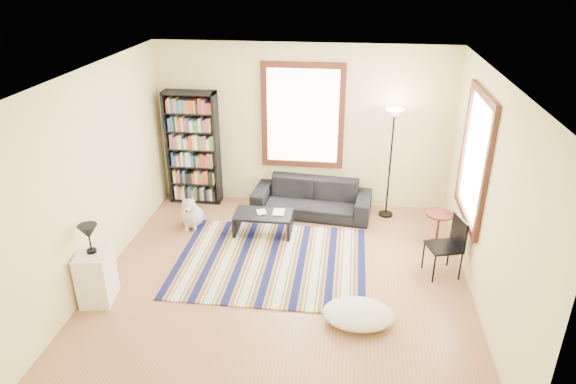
# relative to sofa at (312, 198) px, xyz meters

# --- Properties ---
(floor) EXTENTS (5.00, 5.00, 0.10)m
(floor) POSITION_rel_sofa_xyz_m (-0.21, -2.05, -0.34)
(floor) COLOR #9F6A48
(floor) RESTS_ON ground
(ceiling) EXTENTS (5.00, 5.00, 0.10)m
(ceiling) POSITION_rel_sofa_xyz_m (-0.21, -2.05, 2.56)
(ceiling) COLOR white
(ceiling) RESTS_ON floor
(wall_back) EXTENTS (5.00, 0.10, 2.80)m
(wall_back) POSITION_rel_sofa_xyz_m (-0.21, 0.50, 1.11)
(wall_back) COLOR beige
(wall_back) RESTS_ON floor
(wall_front) EXTENTS (5.00, 0.10, 2.80)m
(wall_front) POSITION_rel_sofa_xyz_m (-0.21, -4.60, 1.11)
(wall_front) COLOR beige
(wall_front) RESTS_ON floor
(wall_left) EXTENTS (0.10, 5.00, 2.80)m
(wall_left) POSITION_rel_sofa_xyz_m (-2.76, -2.05, 1.11)
(wall_left) COLOR beige
(wall_left) RESTS_ON floor
(wall_right) EXTENTS (0.10, 5.00, 2.80)m
(wall_right) POSITION_rel_sofa_xyz_m (2.34, -2.05, 1.11)
(wall_right) COLOR beige
(wall_right) RESTS_ON floor
(window_back) EXTENTS (1.20, 0.06, 1.60)m
(window_back) POSITION_rel_sofa_xyz_m (-0.21, 0.42, 1.31)
(window_back) COLOR white
(window_back) RESTS_ON wall_back
(window_right) EXTENTS (0.06, 1.20, 1.60)m
(window_right) POSITION_rel_sofa_xyz_m (2.26, -1.25, 1.31)
(window_right) COLOR white
(window_right) RESTS_ON wall_right
(rug) EXTENTS (2.77, 2.21, 0.02)m
(rug) POSITION_rel_sofa_xyz_m (-0.45, -1.61, -0.28)
(rug) COLOR #0D1243
(rug) RESTS_ON floor
(sofa) EXTENTS (2.05, 0.96, 0.58)m
(sofa) POSITION_rel_sofa_xyz_m (0.00, 0.00, 0.00)
(sofa) COLOR black
(sofa) RESTS_ON floor
(bookshelf) EXTENTS (0.90, 0.30, 2.00)m
(bookshelf) POSITION_rel_sofa_xyz_m (-2.11, 0.27, 0.71)
(bookshelf) COLOR black
(bookshelf) RESTS_ON floor
(coffee_table) EXTENTS (1.01, 0.76, 0.36)m
(coffee_table) POSITION_rel_sofa_xyz_m (-0.70, -0.80, -0.11)
(coffee_table) COLOR black
(coffee_table) RESTS_ON floor
(book_a) EXTENTS (0.22, 0.19, 0.02)m
(book_a) POSITION_rel_sofa_xyz_m (-0.80, -0.80, 0.08)
(book_a) COLOR beige
(book_a) RESTS_ON coffee_table
(book_b) EXTENTS (0.18, 0.24, 0.02)m
(book_b) POSITION_rel_sofa_xyz_m (-0.55, -0.75, 0.08)
(book_b) COLOR beige
(book_b) RESTS_ON coffee_table
(floor_cushion) EXTENTS (0.99, 0.82, 0.22)m
(floor_cushion) POSITION_rel_sofa_xyz_m (0.80, -2.81, -0.18)
(floor_cushion) COLOR beige
(floor_cushion) RESTS_ON floor
(floor_lamp) EXTENTS (0.31, 0.31, 1.86)m
(floor_lamp) POSITION_rel_sofa_xyz_m (1.27, 0.10, 0.64)
(floor_lamp) COLOR black
(floor_lamp) RESTS_ON floor
(side_table) EXTENTS (0.49, 0.49, 0.54)m
(side_table) POSITION_rel_sofa_xyz_m (1.99, -0.81, -0.02)
(side_table) COLOR #4C2213
(side_table) RESTS_ON floor
(folding_chair) EXTENTS (0.52, 0.50, 0.86)m
(folding_chair) POSITION_rel_sofa_xyz_m (1.94, -1.62, 0.14)
(folding_chair) COLOR black
(folding_chair) RESTS_ON floor
(white_cabinet) EXTENTS (0.45, 0.55, 0.70)m
(white_cabinet) POSITION_rel_sofa_xyz_m (-2.51, -2.77, 0.06)
(white_cabinet) COLOR white
(white_cabinet) RESTS_ON floor
(table_lamp) EXTENTS (0.31, 0.31, 0.38)m
(table_lamp) POSITION_rel_sofa_xyz_m (-2.51, -2.77, 0.60)
(table_lamp) COLOR black
(table_lamp) RESTS_ON white_cabinet
(dog) EXTENTS (0.46, 0.60, 0.57)m
(dog) POSITION_rel_sofa_xyz_m (-1.89, -0.69, -0.01)
(dog) COLOR silver
(dog) RESTS_ON floor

